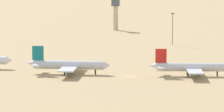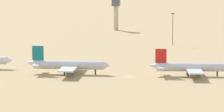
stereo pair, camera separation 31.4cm
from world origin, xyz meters
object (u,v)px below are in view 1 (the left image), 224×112
at_px(parked_jet_red_3, 190,67).
at_px(light_pole_west, 173,27).
at_px(control_tower, 116,11).
at_px(parked_jet_teal_2, 68,65).

relative_size(parked_jet_red_3, light_pole_west, 1.88).
xyz_separation_m(control_tower, light_pole_west, (41.57, -77.98, -2.53)).
bearing_deg(parked_jet_teal_2, parked_jet_red_3, -0.10).
relative_size(parked_jet_teal_2, light_pole_west, 1.97).
height_order(parked_jet_red_3, control_tower, control_tower).
bearing_deg(control_tower, parked_jet_red_3, -73.43).
relative_size(parked_jet_teal_2, control_tower, 1.66).
bearing_deg(control_tower, parked_jet_teal_2, -88.51).
distance_m(parked_jet_red_3, light_pole_west, 103.32).
bearing_deg(control_tower, light_pole_west, -61.94).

